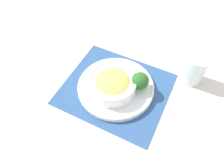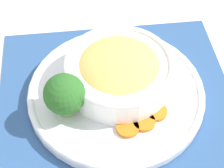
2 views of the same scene
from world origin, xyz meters
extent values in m
plane|color=beige|center=(0.00, 0.00, 0.00)|extent=(4.00, 4.00, 0.00)
cube|color=#2D5184|center=(0.00, 0.00, 0.00)|extent=(0.42, 0.37, 0.00)
cylinder|color=silver|center=(0.00, 0.00, 0.01)|extent=(0.31, 0.31, 0.02)
torus|color=silver|center=(0.00, 0.00, 0.02)|extent=(0.31, 0.31, 0.01)
cylinder|color=white|center=(-0.01, -0.02, 0.04)|extent=(0.18, 0.18, 0.05)
torus|color=white|center=(-0.01, -0.02, 0.07)|extent=(0.19, 0.19, 0.01)
ellipsoid|color=#E0B75B|center=(-0.01, -0.02, 0.06)|extent=(0.15, 0.15, 0.05)
cylinder|color=#759E51|center=(0.09, 0.03, 0.03)|extent=(0.03, 0.03, 0.02)
sphere|color=#286023|center=(0.09, 0.03, 0.06)|extent=(0.07, 0.07, 0.07)
sphere|color=#286023|center=(0.07, 0.04, 0.07)|extent=(0.03, 0.03, 0.03)
sphere|color=#286023|center=(0.10, 0.03, 0.07)|extent=(0.03, 0.03, 0.03)
cylinder|color=orange|center=(-0.01, 0.08, 0.02)|extent=(0.04, 0.04, 0.01)
cylinder|color=orange|center=(-0.03, 0.07, 0.02)|extent=(0.04, 0.04, 0.01)
cylinder|color=orange|center=(-0.06, 0.06, 0.02)|extent=(0.04, 0.04, 0.01)
cylinder|color=silver|center=(0.26, 0.18, 0.06)|extent=(0.08, 0.08, 0.13)
cylinder|color=silver|center=(0.26, 0.18, 0.04)|extent=(0.07, 0.07, 0.08)
camera|label=1|loc=(0.21, -0.47, 0.72)|focal=35.00mm
camera|label=2|loc=(0.06, 0.40, 0.52)|focal=60.00mm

